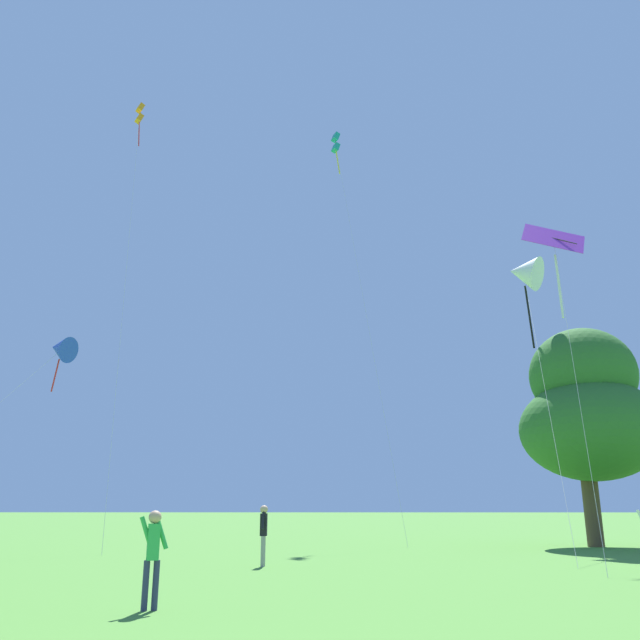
{
  "coord_description": "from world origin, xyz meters",
  "views": [
    {
      "loc": [
        2.19,
        -4.52,
        1.76
      ],
      "look_at": [
        1.61,
        25.76,
        10.46
      ],
      "focal_mm": 36.45,
      "sensor_mm": 36.0,
      "label": 1
    }
  ],
  "objects_px": {
    "kite_orange_box": "(140,118)",
    "tree_right_cluster": "(587,409)",
    "kite_white_distant": "(524,273)",
    "person_in_red_shirt": "(153,549)",
    "kite_purple_streamer": "(555,254)",
    "kite_teal_box": "(336,146)",
    "person_with_spool": "(264,529)",
    "kite_blue_delta": "(60,349)"
  },
  "relations": [
    {
      "from": "kite_teal_box",
      "to": "person_with_spool",
      "type": "bearing_deg",
      "value": -96.86
    },
    {
      "from": "kite_blue_delta",
      "to": "person_with_spool",
      "type": "distance_m",
      "value": 20.21
    },
    {
      "from": "kite_teal_box",
      "to": "person_with_spool",
      "type": "xyz_separation_m",
      "value": [
        -2.51,
        -20.89,
        -25.89
      ]
    },
    {
      "from": "kite_orange_box",
      "to": "person_in_red_shirt",
      "type": "relative_size",
      "value": 15.86
    },
    {
      "from": "kite_purple_streamer",
      "to": "person_with_spool",
      "type": "xyz_separation_m",
      "value": [
        -11.64,
        -4.96,
        -11.01
      ]
    },
    {
      "from": "kite_blue_delta",
      "to": "person_in_red_shirt",
      "type": "xyz_separation_m",
      "value": [
        11.52,
        -21.73,
        -8.97
      ]
    },
    {
      "from": "kite_orange_box",
      "to": "tree_right_cluster",
      "type": "bearing_deg",
      "value": -11.79
    },
    {
      "from": "kite_white_distant",
      "to": "person_in_red_shirt",
      "type": "relative_size",
      "value": 8.71
    },
    {
      "from": "person_with_spool",
      "to": "tree_right_cluster",
      "type": "relative_size",
      "value": 0.18
    },
    {
      "from": "kite_purple_streamer",
      "to": "kite_orange_box",
      "type": "relative_size",
      "value": 0.52
    },
    {
      "from": "kite_white_distant",
      "to": "kite_teal_box",
      "type": "distance_m",
      "value": 19.11
    },
    {
      "from": "kite_purple_streamer",
      "to": "person_with_spool",
      "type": "distance_m",
      "value": 16.78
    },
    {
      "from": "kite_purple_streamer",
      "to": "kite_teal_box",
      "type": "xyz_separation_m",
      "value": [
        -9.13,
        15.93,
        14.88
      ]
    },
    {
      "from": "kite_white_distant",
      "to": "person_with_spool",
      "type": "height_order",
      "value": "kite_white_distant"
    },
    {
      "from": "kite_blue_delta",
      "to": "person_with_spool",
      "type": "relative_size",
      "value": 6.05
    },
    {
      "from": "kite_white_distant",
      "to": "tree_right_cluster",
      "type": "relative_size",
      "value": 1.45
    },
    {
      "from": "tree_right_cluster",
      "to": "person_in_red_shirt",
      "type": "bearing_deg",
      "value": -129.33
    },
    {
      "from": "tree_right_cluster",
      "to": "kite_purple_streamer",
      "type": "bearing_deg",
      "value": -117.11
    },
    {
      "from": "kite_purple_streamer",
      "to": "tree_right_cluster",
      "type": "bearing_deg",
      "value": 62.89
    },
    {
      "from": "kite_blue_delta",
      "to": "kite_purple_streamer",
      "type": "height_order",
      "value": "kite_purple_streamer"
    },
    {
      "from": "kite_orange_box",
      "to": "person_in_red_shirt",
      "type": "bearing_deg",
      "value": -69.26
    },
    {
      "from": "kite_blue_delta",
      "to": "person_in_red_shirt",
      "type": "bearing_deg",
      "value": -62.07
    },
    {
      "from": "person_with_spool",
      "to": "kite_purple_streamer",
      "type": "bearing_deg",
      "value": 23.08
    },
    {
      "from": "person_in_red_shirt",
      "to": "tree_right_cluster",
      "type": "bearing_deg",
      "value": 50.67
    },
    {
      "from": "kite_purple_streamer",
      "to": "tree_right_cluster",
      "type": "distance_m",
      "value": 8.17
    },
    {
      "from": "kite_orange_box",
      "to": "kite_teal_box",
      "type": "bearing_deg",
      "value": 24.69
    },
    {
      "from": "person_in_red_shirt",
      "to": "kite_orange_box",
      "type": "bearing_deg",
      "value": 110.74
    },
    {
      "from": "kite_orange_box",
      "to": "kite_teal_box",
      "type": "relative_size",
      "value": 0.95
    },
    {
      "from": "kite_white_distant",
      "to": "kite_teal_box",
      "type": "xyz_separation_m",
      "value": [
        -9.73,
        9.55,
        13.4
      ]
    },
    {
      "from": "kite_white_distant",
      "to": "person_in_red_shirt",
      "type": "bearing_deg",
      "value": -123.64
    },
    {
      "from": "kite_orange_box",
      "to": "kite_purple_streamer",
      "type": "bearing_deg",
      "value": -25.0
    },
    {
      "from": "kite_white_distant",
      "to": "kite_teal_box",
      "type": "height_order",
      "value": "kite_teal_box"
    },
    {
      "from": "kite_white_distant",
      "to": "kite_purple_streamer",
      "type": "bearing_deg",
      "value": -95.35
    },
    {
      "from": "person_in_red_shirt",
      "to": "person_with_spool",
      "type": "bearing_deg",
      "value": 82.85
    },
    {
      "from": "kite_blue_delta",
      "to": "kite_teal_box",
      "type": "relative_size",
      "value": 0.39
    },
    {
      "from": "kite_white_distant",
      "to": "tree_right_cluster",
      "type": "distance_m",
      "value": 7.73
    },
    {
      "from": "kite_purple_streamer",
      "to": "kite_teal_box",
      "type": "bearing_deg",
      "value": 119.82
    },
    {
      "from": "kite_orange_box",
      "to": "person_in_red_shirt",
      "type": "xyz_separation_m",
      "value": [
        9.0,
        -23.78,
        -24.63
      ]
    },
    {
      "from": "kite_blue_delta",
      "to": "kite_orange_box",
      "type": "bearing_deg",
      "value": 39.34
    },
    {
      "from": "kite_orange_box",
      "to": "person_with_spool",
      "type": "distance_m",
      "value": 30.55
    },
    {
      "from": "person_in_red_shirt",
      "to": "kite_white_distant",
      "type": "bearing_deg",
      "value": 56.36
    },
    {
      "from": "kite_purple_streamer",
      "to": "person_in_red_shirt",
      "type": "relative_size",
      "value": 8.22
    }
  ]
}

